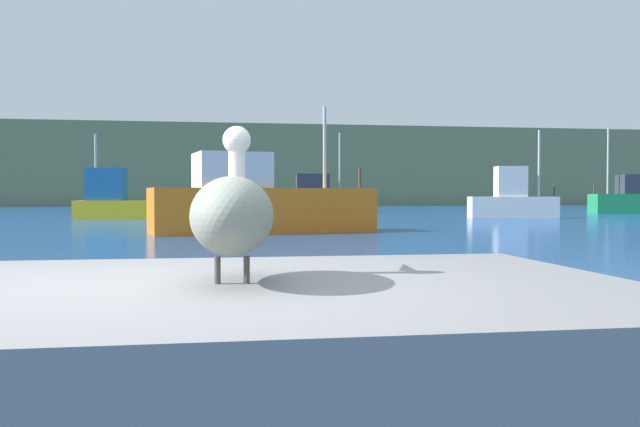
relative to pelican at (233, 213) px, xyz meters
The scene contains 8 objects.
hillside_backdrop 76.90m from the pelican, 90.46° to the left, with size 140.00×10.92×9.33m, color #6B7A51.
pier_dock 0.74m from the pelican, 95.58° to the right, with size 3.96×2.61×0.81m, color gray.
pelican is the anchor object (origin of this frame).
fishing_boat_yellow 32.60m from the pelican, 98.86° to the left, with size 5.18×2.04×4.39m.
fishing_boat_orange 18.55m from the pelican, 85.98° to the left, with size 7.56×3.65×4.23m.
fishing_boat_green 45.60m from the pelican, 53.53° to the left, with size 5.18×2.28×5.67m.
fishing_boat_red 41.85m from the pelican, 81.21° to the left, with size 6.77×2.38×5.50m.
fishing_boat_white 33.81m from the pelican, 62.48° to the left, with size 4.75×1.92×4.70m.
Camera 1 is at (0.53, -3.23, 1.23)m, focal length 37.06 mm.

